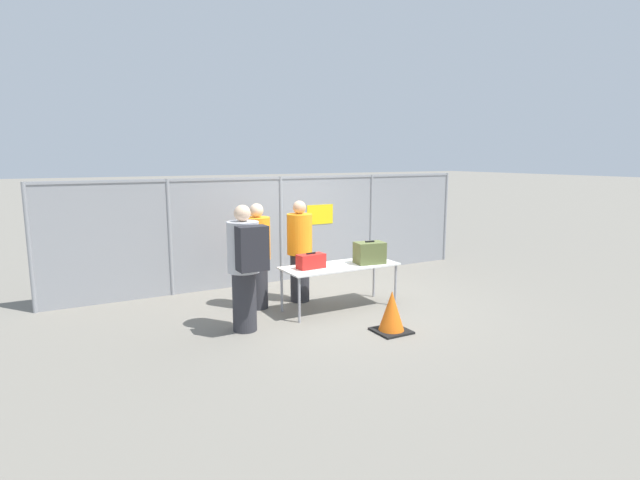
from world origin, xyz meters
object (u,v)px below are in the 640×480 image
(traffic_cone, at_px, (392,313))
(traveler_hooded, at_px, (245,263))
(security_worker_far, at_px, (257,255))
(suitcase_red, at_px, (311,261))
(suitcase_olive, at_px, (370,253))
(utility_trailer, at_px, (327,233))
(inspection_table, at_px, (340,268))
(security_worker_near, at_px, (300,250))

(traffic_cone, bearing_deg, traveler_hooded, 150.67)
(traveler_hooded, xyz_separation_m, traffic_cone, (1.79, -1.00, -0.71))
(traveler_hooded, bearing_deg, security_worker_far, 49.18)
(suitcase_red, distance_m, security_worker_far, 0.91)
(suitcase_olive, relative_size, traveler_hooded, 0.29)
(suitcase_olive, distance_m, utility_trailer, 5.38)
(utility_trailer, bearing_deg, suitcase_olive, -112.37)
(security_worker_far, bearing_deg, traffic_cone, 139.00)
(inspection_table, distance_m, utility_trailer, 5.48)
(traveler_hooded, distance_m, security_worker_far, 1.14)
(security_worker_near, relative_size, security_worker_far, 1.00)
(suitcase_red, xyz_separation_m, traffic_cone, (0.58, -1.33, -0.56))
(inspection_table, relative_size, utility_trailer, 0.45)
(traveler_hooded, bearing_deg, utility_trailer, 39.98)
(traveler_hooded, bearing_deg, inspection_table, -0.50)
(inspection_table, xyz_separation_m, traffic_cone, (0.06, -1.30, -0.39))
(suitcase_olive, xyz_separation_m, security_worker_far, (-1.65, 0.78, -0.01))
(security_worker_far, distance_m, traffic_cone, 2.40)
(security_worker_near, bearing_deg, suitcase_red, 70.42)
(inspection_table, height_order, security_worker_near, security_worker_near)
(suitcase_red, distance_m, suitcase_olive, 1.03)
(suitcase_olive, distance_m, traveler_hooded, 2.23)
(suitcase_red, relative_size, security_worker_far, 0.26)
(utility_trailer, relative_size, traffic_cone, 7.05)
(suitcase_red, xyz_separation_m, utility_trailer, (3.06, 4.82, -0.43))
(traveler_hooded, bearing_deg, traffic_cone, -39.72)
(security_worker_near, bearing_deg, suitcase_olive, 129.21)
(inspection_table, bearing_deg, traffic_cone, -87.27)
(inspection_table, height_order, suitcase_olive, suitcase_olive)
(security_worker_far, relative_size, utility_trailer, 0.41)
(inspection_table, xyz_separation_m, suitcase_olive, (0.50, -0.11, 0.23))
(suitcase_olive, relative_size, security_worker_near, 0.30)
(security_worker_far, bearing_deg, security_worker_near, -159.97)
(suitcase_olive, height_order, traffic_cone, suitcase_olive)
(traffic_cone, bearing_deg, suitcase_red, 113.47)
(security_worker_far, bearing_deg, inspection_table, 167.11)
(inspection_table, bearing_deg, utility_trailer, 62.34)
(security_worker_near, bearing_deg, security_worker_far, -4.93)
(suitcase_red, distance_m, traveler_hooded, 1.26)
(inspection_table, distance_m, security_worker_near, 0.83)
(inspection_table, xyz_separation_m, traveler_hooded, (-1.72, -0.30, 0.32))
(security_worker_near, bearing_deg, traffic_cone, 94.59)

